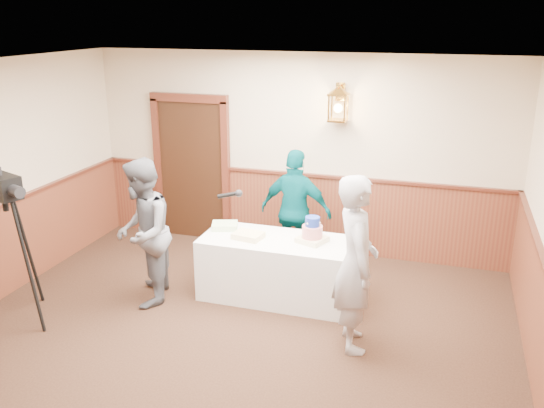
{
  "coord_description": "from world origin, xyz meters",
  "views": [
    {
      "loc": [
        2.03,
        -4.14,
        3.28
      ],
      "look_at": [
        0.2,
        1.7,
        1.25
      ],
      "focal_mm": 38.0,
      "sensor_mm": 36.0,
      "label": 1
    }
  ],
  "objects": [
    {
      "name": "tv_camera_rig",
      "position": [
        -2.39,
        0.52,
        0.75
      ],
      "size": [
        0.66,
        0.61,
        1.68
      ],
      "rotation": [
        0.0,
        0.0,
        -0.36
      ],
      "color": "black",
      "rests_on": "ground"
    },
    {
      "name": "room_shell",
      "position": [
        -0.05,
        0.45,
        1.52
      ],
      "size": [
        6.02,
        7.02,
        2.81
      ],
      "color": "beige",
      "rests_on": "ground"
    },
    {
      "name": "tiered_cake",
      "position": [
        0.61,
        1.94,
        0.87
      ],
      "size": [
        0.39,
        0.39,
        0.31
      ],
      "rotation": [
        0.0,
        0.0,
        -0.37
      ],
      "color": "beige",
      "rests_on": "display_table"
    },
    {
      "name": "baker",
      "position": [
        1.26,
        1.11,
        0.92
      ],
      "size": [
        0.63,
        0.78,
        1.83
      ],
      "primitive_type": "imported",
      "rotation": [
        0.0,
        0.0,
        1.9
      ],
      "color": "#A6A5AC",
      "rests_on": "ground"
    },
    {
      "name": "sheet_cake_yellow",
      "position": [
        -0.14,
        1.82,
        0.78
      ],
      "size": [
        0.37,
        0.31,
        0.07
      ],
      "primitive_type": "cube",
      "rotation": [
        0.0,
        0.0,
        -0.17
      ],
      "color": "#FFDC98",
      "rests_on": "display_table"
    },
    {
      "name": "ground",
      "position": [
        0.0,
        0.0,
        0.0
      ],
      "size": [
        7.0,
        7.0,
        0.0
      ],
      "primitive_type": "plane",
      "color": "black",
      "rests_on": "ground"
    },
    {
      "name": "interviewer",
      "position": [
        -1.25,
        1.33,
        0.87
      ],
      "size": [
        1.6,
        1.02,
        1.75
      ],
      "rotation": [
        0.0,
        0.0,
        -1.23
      ],
      "color": "#5B5D64",
      "rests_on": "ground"
    },
    {
      "name": "assistant_p",
      "position": [
        0.2,
        2.73,
        0.82
      ],
      "size": [
        1.0,
        0.49,
        1.64
      ],
      "primitive_type": "imported",
      "rotation": [
        0.0,
        0.0,
        3.05
      ],
      "color": "#025056",
      "rests_on": "ground"
    },
    {
      "name": "display_table",
      "position": [
        0.2,
        1.9,
        0.38
      ],
      "size": [
        1.8,
        0.8,
        0.75
      ],
      "primitive_type": "cube",
      "color": "white",
      "rests_on": "ground"
    },
    {
      "name": "sheet_cake_green",
      "position": [
        -0.52,
        2.04,
        0.79
      ],
      "size": [
        0.37,
        0.33,
        0.07
      ],
      "primitive_type": "cube",
      "rotation": [
        0.0,
        0.0,
        0.32
      ],
      "color": "#BFE6A2",
      "rests_on": "display_table"
    }
  ]
}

